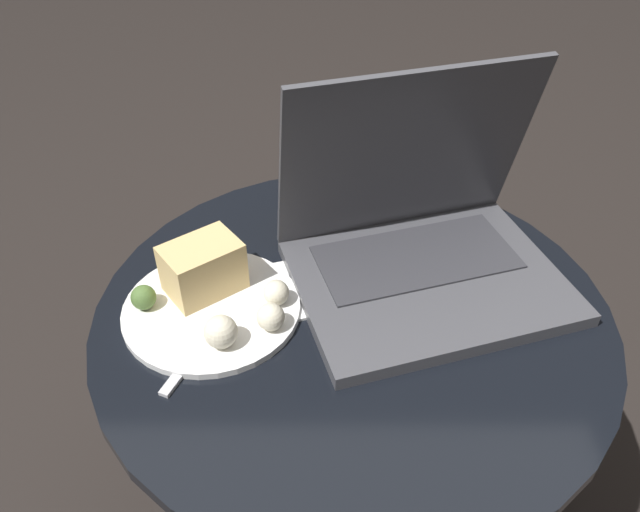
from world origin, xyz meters
TOP-DOWN VIEW (x-y plane):
  - table at (0.00, 0.00)m, footprint 0.65×0.65m
  - napkin at (-0.15, 0.01)m, footprint 0.19×0.16m
  - laptop at (0.09, 0.07)m, footprint 0.40×0.35m
  - beer_glass at (-0.06, 0.19)m, footprint 0.07×0.07m
  - snack_plate at (-0.18, 0.00)m, footprint 0.22×0.22m
  - fork at (-0.17, -0.05)m, footprint 0.08×0.17m

SIDE VIEW (x-z plane):
  - table at x=0.00m, z-range 0.13..0.65m
  - napkin at x=-0.15m, z-range 0.52..0.52m
  - fork at x=-0.17m, z-range 0.52..0.53m
  - snack_plate at x=-0.18m, z-range 0.51..0.58m
  - laptop at x=0.09m, z-range 0.44..0.71m
  - beer_glass at x=-0.06m, z-range 0.52..0.72m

